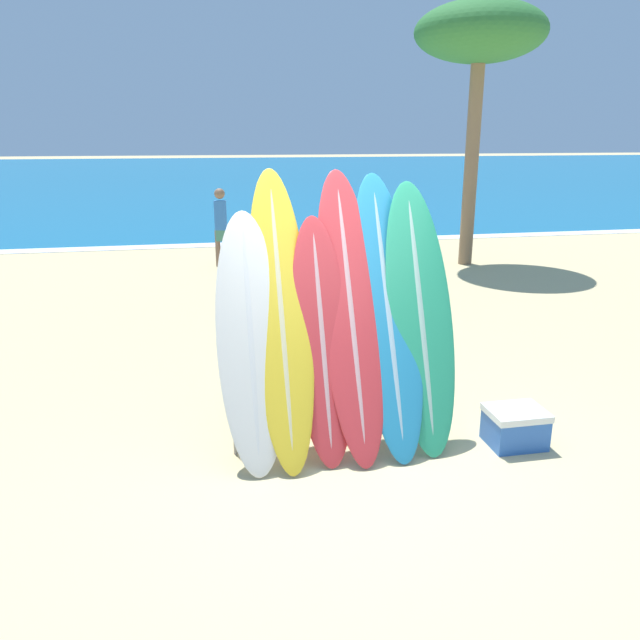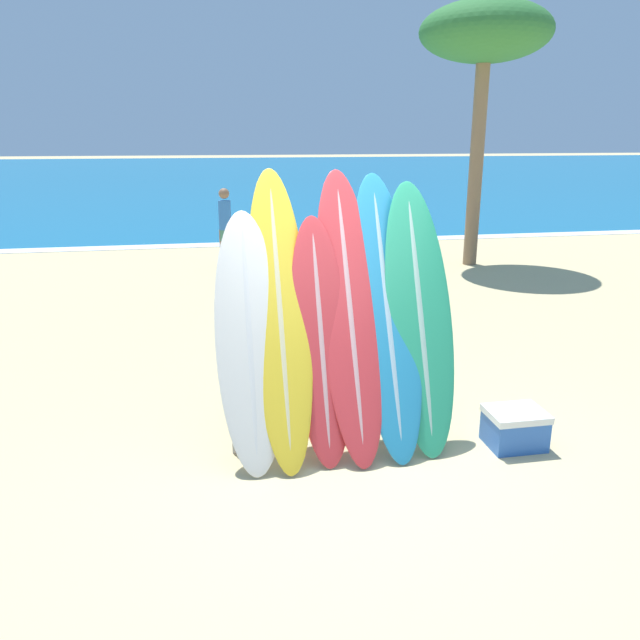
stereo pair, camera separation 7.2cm
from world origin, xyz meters
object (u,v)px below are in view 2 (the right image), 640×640
(surfboard_slot_2, at_px, (321,338))
(surfboard_slot_5, at_px, (420,316))
(surfboard_slot_0, at_px, (249,339))
(cooler_box, at_px, (515,428))
(surfboard_slot_1, at_px, (280,315))
(person_far_left, at_px, (408,249))
(surfboard_slot_4, at_px, (387,312))
(palm_tree, at_px, (485,37))
(surfboard_slot_3, at_px, (349,312))
(person_mid_beach, at_px, (225,224))
(surfboard_rack, at_px, (337,394))
(person_near_water, at_px, (271,236))

(surfboard_slot_2, bearing_deg, surfboard_slot_5, 3.78)
(surfboard_slot_0, height_order, cooler_box, surfboard_slot_0)
(surfboard_slot_1, height_order, person_far_left, surfboard_slot_1)
(surfboard_slot_4, xyz_separation_m, palm_tree, (3.99, 7.23, 3.28))
(surfboard_slot_3, bearing_deg, surfboard_slot_2, -159.33)
(surfboard_slot_3, bearing_deg, person_mid_beach, 95.52)
(surfboard_rack, bearing_deg, surfboard_slot_4, 14.68)
(surfboard_slot_4, distance_m, surfboard_slot_5, 0.29)
(surfboard_slot_1, bearing_deg, person_far_left, 58.65)
(surfboard_rack, distance_m, person_far_left, 4.68)
(person_near_water, xyz_separation_m, cooler_box, (1.44, -6.50, -0.74))
(surfboard_slot_1, xyz_separation_m, surfboard_slot_2, (0.33, -0.10, -0.20))
(surfboard_slot_2, xyz_separation_m, person_near_water, (0.24, 6.17, -0.09))
(person_near_water, height_order, person_mid_beach, person_near_water)
(surfboard_rack, distance_m, cooler_box, 1.61)
(surfboard_rack, height_order, surfboard_slot_5, surfboard_slot_5)
(surfboard_slot_0, xyz_separation_m, palm_tree, (5.19, 7.31, 3.42))
(surfboard_slot_2, xyz_separation_m, person_mid_beach, (-0.50, 8.06, -0.12))
(surfboard_slot_2, relative_size, person_mid_beach, 1.24)
(surfboard_slot_3, height_order, surfboard_slot_5, surfboard_slot_3)
(surfboard_slot_1, distance_m, surfboard_slot_5, 1.23)
(surfboard_slot_2, distance_m, person_near_water, 6.18)
(surfboard_slot_1, height_order, palm_tree, palm_tree)
(surfboard_slot_0, height_order, surfboard_slot_2, surfboard_slot_0)
(surfboard_slot_1, distance_m, person_far_left, 4.77)
(surfboard_slot_4, relative_size, cooler_box, 4.70)
(person_near_water, distance_m, person_far_left, 2.76)
(surfboard_slot_0, bearing_deg, cooler_box, -8.53)
(person_near_water, height_order, person_far_left, person_far_left)
(surfboard_rack, bearing_deg, person_near_water, 89.03)
(person_far_left, bearing_deg, surfboard_slot_0, 122.83)
(cooler_box, bearing_deg, palm_tree, 69.21)
(surfboard_slot_2, height_order, cooler_box, surfboard_slot_2)
(surfboard_slot_0, distance_m, surfboard_slot_2, 0.60)
(surfboard_slot_0, distance_m, palm_tree, 9.60)
(person_mid_beach, xyz_separation_m, cooler_box, (2.18, -8.40, -0.71))
(palm_tree, distance_m, cooler_box, 9.24)
(surfboard_slot_1, height_order, surfboard_slot_2, surfboard_slot_1)
(surfboard_slot_3, bearing_deg, cooler_box, -17.18)
(surfboard_rack, xyz_separation_m, surfboard_slot_0, (-0.74, 0.03, 0.54))
(surfboard_slot_1, xyz_separation_m, cooler_box, (2.02, -0.44, -1.03))
(surfboard_slot_1, distance_m, person_mid_beach, 7.97)
(palm_tree, bearing_deg, surfboard_slot_4, -118.88)
(surfboard_slot_0, distance_m, surfboard_slot_3, 0.90)
(surfboard_slot_4, xyz_separation_m, person_near_water, (-0.36, 6.07, -0.26))
(palm_tree, bearing_deg, surfboard_slot_5, -116.98)
(surfboard_slot_4, xyz_separation_m, surfboard_slot_5, (0.29, -0.04, -0.03))
(surfboard_slot_3, xyz_separation_m, palm_tree, (4.32, 7.22, 3.26))
(surfboard_slot_5, bearing_deg, palm_tree, 63.02)
(surfboard_slot_3, xyz_separation_m, cooler_box, (1.41, -0.44, -1.02))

